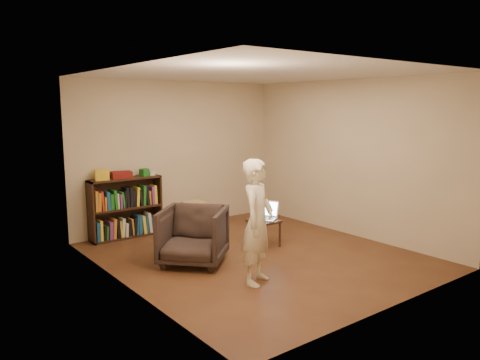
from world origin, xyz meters
TOP-DOWN VIEW (x-y plane):
  - floor at (0.00, 0.00)m, footprint 4.50×4.50m
  - ceiling at (0.00, 0.00)m, footprint 4.50×4.50m
  - wall_back at (0.00, 2.25)m, footprint 4.00×0.00m
  - wall_left at (-2.00, 0.00)m, footprint 0.00×4.50m
  - wall_right at (2.00, 0.00)m, footprint 0.00×4.50m
  - bookshelf at (-1.10, 2.09)m, footprint 1.20×0.30m
  - box_yellow at (-1.49, 2.07)m, footprint 0.24×0.20m
  - red_cloth at (-1.15, 2.09)m, footprint 0.36×0.30m
  - box_green at (-0.76, 2.06)m, footprint 0.15×0.15m
  - box_white at (-0.62, 2.07)m, footprint 0.09×0.09m
  - stool at (0.04, 1.79)m, footprint 0.35×0.35m
  - armchair at (-0.92, 0.27)m, footprint 1.21×1.21m
  - side_table at (0.39, 0.31)m, footprint 0.41×0.41m
  - laptop at (0.46, 0.37)m, footprint 0.50×0.50m
  - person at (-0.66, -0.81)m, footprint 0.67×0.60m

SIDE VIEW (x-z plane):
  - floor at x=0.00m, z-range 0.00..0.00m
  - side_table at x=0.39m, z-range 0.14..0.55m
  - armchair at x=-0.92m, z-range 0.00..0.79m
  - stool at x=0.04m, z-range 0.15..0.66m
  - bookshelf at x=-1.10m, z-range -0.06..0.94m
  - laptop at x=0.46m, z-range 0.34..0.61m
  - person at x=-0.66m, z-range 0.00..1.54m
  - box_white at x=-0.62m, z-range 1.00..1.07m
  - red_cloth at x=-1.15m, z-range 1.00..1.11m
  - box_green at x=-0.76m, z-range 1.00..1.12m
  - box_yellow at x=-1.49m, z-range 1.00..1.17m
  - wall_back at x=0.00m, z-range -0.70..3.30m
  - wall_left at x=-2.00m, z-range -0.95..3.55m
  - wall_right at x=2.00m, z-range -0.95..3.55m
  - ceiling at x=0.00m, z-range 2.60..2.60m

